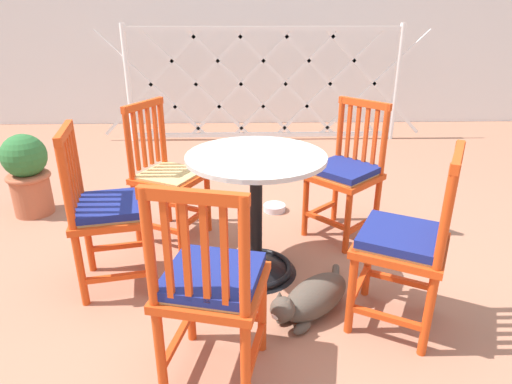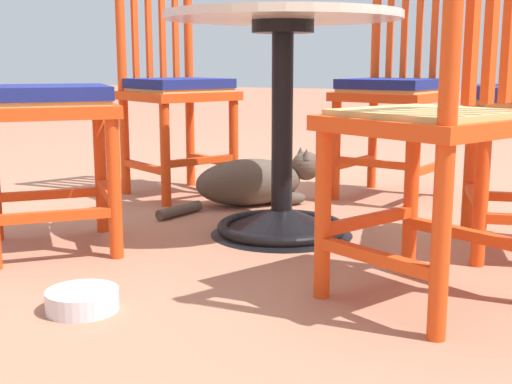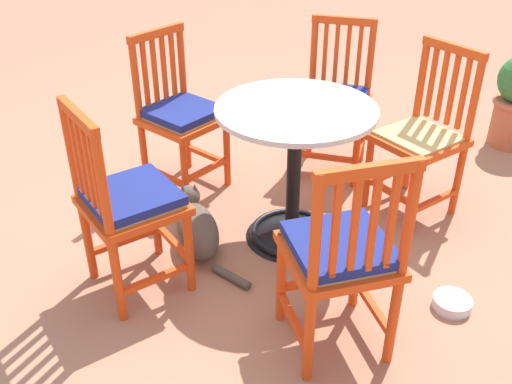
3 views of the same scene
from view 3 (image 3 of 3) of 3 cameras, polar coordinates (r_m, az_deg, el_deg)
name	(u,v)px [view 3 (image 3 of 3)]	position (r m, az deg, el deg)	size (l,w,h in m)	color
ground_plane	(253,226)	(3.13, -0.29, -3.38)	(24.00, 24.00, 0.00)	#A36B51
cafe_table	(293,190)	(2.91, 3.66, 0.21)	(0.76, 0.76, 0.73)	black
orange_chair_near_fence	(341,255)	(2.21, 8.35, -6.18)	(0.57, 0.57, 0.91)	#D64214
orange_chair_at_corner	(422,138)	(3.20, 15.98, 5.14)	(0.54, 0.54, 0.91)	#D64214
orange_chair_facing_out	(335,102)	(3.53, 7.77, 8.77)	(0.47, 0.47, 0.91)	#D64214
orange_chair_by_planter	(181,116)	(3.33, -7.42, 7.39)	(0.48, 0.48, 0.91)	#D64214
orange_chair_tucked_in	(128,204)	(2.55, -12.49, -1.12)	(0.54, 0.54, 0.91)	#D64214
tabby_cat	(197,226)	(2.98, -5.82, -3.37)	(0.48, 0.63, 0.23)	#4C4238
pet_water_bowl	(452,303)	(2.76, 18.68, -10.27)	(0.17, 0.17, 0.05)	silver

